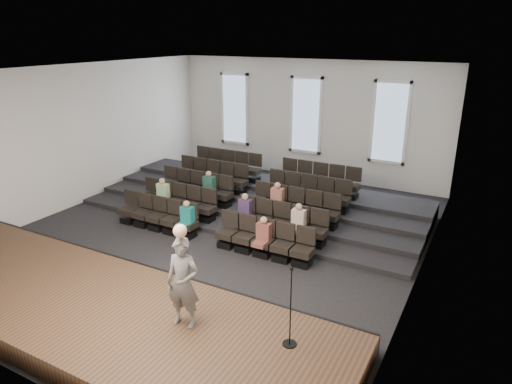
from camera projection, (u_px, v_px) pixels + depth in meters
ground at (218, 234)px, 14.35m from camera, size 14.00×14.00×0.00m
ceiling at (213, 70)px, 12.69m from camera, size 12.00×14.00×0.02m
wall_back at (306, 120)px, 19.35m from camera, size 12.00×0.04×5.00m
wall_left at (74, 137)px, 16.23m from camera, size 0.04×14.00×5.00m
wall_right at (428, 189)px, 10.82m from camera, size 0.04×14.00×5.00m
stage at (91, 309)px, 10.04m from camera, size 11.80×3.60×0.50m
stage_lip at (146, 274)px, 11.51m from camera, size 11.80×0.06×0.52m
risers at (264, 198)px, 16.92m from camera, size 11.80×4.80×0.60m
seating_rows at (242, 199)px, 15.41m from camera, size 6.80×4.70×1.67m
windows at (306, 115)px, 19.22m from camera, size 8.44×0.10×3.24m
audience at (232, 207)px, 14.33m from camera, size 5.45×2.64×1.10m
speaker at (183, 283)px, 8.82m from camera, size 0.75×0.56×1.87m
mic_stand at (290, 322)px, 8.37m from camera, size 0.27×0.27×1.63m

